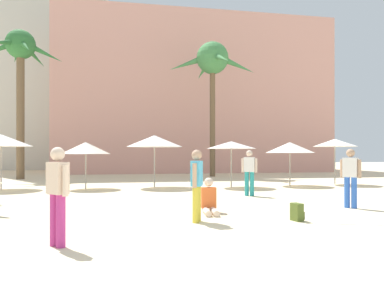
% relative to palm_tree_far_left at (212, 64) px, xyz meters
% --- Properties ---
extents(ground, '(120.00, 120.00, 0.00)m').
position_rel_palm_tree_far_left_xyz_m(ground, '(-4.70, -19.81, -8.00)').
color(ground, beige).
extents(hotel_pink, '(23.98, 10.85, 13.68)m').
position_rel_palm_tree_far_left_xyz_m(hotel_pink, '(0.19, 9.76, -1.16)').
color(hotel_pink, '#DB9989').
rests_on(hotel_pink, ground).
extents(hotel_tower_gray, '(13.23, 11.96, 33.25)m').
position_rel_palm_tree_far_left_xyz_m(hotel_tower_gray, '(-14.75, 19.29, 8.62)').
color(hotel_tower_gray, beige).
rests_on(hotel_tower_gray, ground).
extents(palm_tree_far_left, '(6.14, 6.16, 9.56)m').
position_rel_palm_tree_far_left_xyz_m(palm_tree_far_left, '(0.00, 0.00, 0.00)').
color(palm_tree_far_left, brown).
rests_on(palm_tree_far_left, ground).
extents(palm_tree_left, '(5.11, 4.95, 9.50)m').
position_rel_palm_tree_far_left_xyz_m(palm_tree_left, '(-12.67, -0.42, -0.35)').
color(palm_tree_left, brown).
rests_on(palm_tree_left, ground).
extents(cafe_umbrella_0, '(2.68, 2.68, 2.48)m').
position_rel_palm_tree_far_left_xyz_m(cafe_umbrella_0, '(-4.78, -7.91, -5.80)').
color(cafe_umbrella_0, gray).
rests_on(cafe_umbrella_0, ground).
extents(cafe_umbrella_1, '(2.38, 2.38, 2.20)m').
position_rel_palm_tree_far_left_xyz_m(cafe_umbrella_1, '(-1.14, -8.46, -5.98)').
color(cafe_umbrella_1, gray).
rests_on(cafe_umbrella_1, ground).
extents(cafe_umbrella_2, '(2.67, 2.67, 2.47)m').
position_rel_palm_tree_far_left_xyz_m(cafe_umbrella_2, '(-11.62, -7.75, -5.80)').
color(cafe_umbrella_2, gray).
rests_on(cafe_umbrella_2, ground).
extents(cafe_umbrella_3, '(2.43, 2.43, 2.19)m').
position_rel_palm_tree_far_left_xyz_m(cafe_umbrella_3, '(1.99, -8.21, -6.09)').
color(cafe_umbrella_3, gray).
rests_on(cafe_umbrella_3, ground).
extents(cafe_umbrella_6, '(2.22, 2.22, 2.13)m').
position_rel_palm_tree_far_left_xyz_m(cafe_umbrella_6, '(-7.93, -8.08, -6.14)').
color(cafe_umbrella_6, gray).
rests_on(cafe_umbrella_6, ground).
extents(cafe_umbrella_7, '(2.25, 2.25, 2.39)m').
position_rel_palm_tree_far_left_xyz_m(cafe_umbrella_7, '(4.66, -7.91, -5.82)').
color(cafe_umbrella_7, gray).
rests_on(cafe_umbrella_7, ground).
extents(beach_towel, '(1.70, 1.29, 0.01)m').
position_rel_palm_tree_far_left_xyz_m(beach_towel, '(-1.15, -17.68, -7.99)').
color(beach_towel, white).
rests_on(beach_towel, ground).
extents(backpack, '(0.28, 0.33, 0.42)m').
position_rel_palm_tree_far_left_xyz_m(backpack, '(-2.20, -17.44, -7.80)').
color(backpack, '#4D5E24').
rests_on(backpack, ground).
extents(person_near_left, '(0.45, 0.53, 1.71)m').
position_rel_palm_tree_far_left_xyz_m(person_near_left, '(-7.37, -18.97, -7.06)').
color(person_near_left, '#B7337F').
rests_on(person_near_left, ground).
extents(person_mid_center, '(0.45, 0.53, 1.74)m').
position_rel_palm_tree_far_left_xyz_m(person_mid_center, '(0.32, -15.78, -7.05)').
color(person_mid_center, blue).
rests_on(person_mid_center, ground).
extents(person_mid_right, '(0.47, 0.96, 0.94)m').
position_rel_palm_tree_far_left_xyz_m(person_mid_right, '(-3.98, -15.95, -7.67)').
color(person_mid_right, beige).
rests_on(person_mid_right, ground).
extents(person_far_left, '(0.58, 0.38, 1.73)m').
position_rel_palm_tree_far_left_xyz_m(person_far_left, '(-1.54, -12.18, -7.05)').
color(person_far_left, teal).
rests_on(person_far_left, ground).
extents(person_near_right, '(0.36, 0.59, 1.69)m').
position_rel_palm_tree_far_left_xyz_m(person_near_right, '(-4.57, -17.15, -7.08)').
color(person_near_right, gold).
rests_on(person_near_right, ground).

